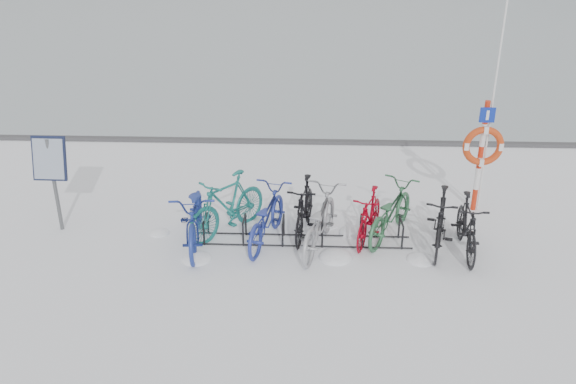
{
  "coord_description": "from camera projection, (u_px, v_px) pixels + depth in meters",
  "views": [
    {
      "loc": [
        0.14,
        -9.26,
        4.91
      ],
      "look_at": [
        -0.3,
        0.6,
        0.74
      ],
      "focal_mm": 35.0,
      "sensor_mm": 36.0,
      "label": 1
    }
  ],
  "objects": [
    {
      "name": "bike_3",
      "position": [
        304.0,
        206.0,
        10.56
      ],
      "size": [
        0.78,
        1.88,
        1.1
      ],
      "primitive_type": "imported",
      "rotation": [
        0.0,
        0.0,
        -0.15
      ],
      "color": "black",
      "rests_on": "ground"
    },
    {
      "name": "bike_5",
      "position": [
        369.0,
        214.0,
        10.36
      ],
      "size": [
        0.98,
        1.7,
        0.98
      ],
      "primitive_type": "imported",
      "rotation": [
        0.0,
        0.0,
        -0.34
      ],
      "color": "#970314",
      "rests_on": "ground"
    },
    {
      "name": "bike_6",
      "position": [
        390.0,
        210.0,
        10.48
      ],
      "size": [
        1.55,
        2.07,
        1.04
      ],
      "primitive_type": "imported",
      "rotation": [
        0.0,
        0.0,
        2.65
      ],
      "color": "#2C613D",
      "rests_on": "ground"
    },
    {
      "name": "info_board",
      "position": [
        50.0,
        164.0,
        10.36
      ],
      "size": [
        0.63,
        0.25,
        1.88
      ],
      "rotation": [
        0.0,
        0.0,
        -0.02
      ],
      "color": "#595B5E",
      "rests_on": "ground"
    },
    {
      "name": "bike_2",
      "position": [
        266.0,
        215.0,
        10.27
      ],
      "size": [
        1.12,
        2.09,
        1.04
      ],
      "primitive_type": "imported",
      "rotation": [
        0.0,
        0.0,
        2.91
      ],
      "color": "navy",
      "rests_on": "ground"
    },
    {
      "name": "bike_7",
      "position": [
        441.0,
        219.0,
        10.02
      ],
      "size": [
        0.98,
        1.92,
        1.11
      ],
      "primitive_type": "imported",
      "rotation": [
        0.0,
        0.0,
        -0.26
      ],
      "color": "black",
      "rests_on": "ground"
    },
    {
      "name": "bike_8",
      "position": [
        467.0,
        224.0,
        9.88
      ],
      "size": [
        0.63,
        1.8,
        1.06
      ],
      "primitive_type": "imported",
      "rotation": [
        0.0,
        0.0,
        -0.08
      ],
      "color": "black",
      "rests_on": "ground"
    },
    {
      "name": "bike_1",
      "position": [
        227.0,
        203.0,
        10.57
      ],
      "size": [
        1.64,
        1.94,
        1.2
      ],
      "primitive_type": "imported",
      "rotation": [
        0.0,
        0.0,
        -0.64
      ],
      "color": "#1A6E69",
      "rests_on": "ground"
    },
    {
      "name": "lifebuoy_station",
      "position": [
        483.0,
        146.0,
        11.14
      ],
      "size": [
        0.81,
        0.23,
        4.21
      ],
      "color": "red",
      "rests_on": "ground"
    },
    {
      "name": "bike_rack",
      "position": [
        303.0,
        233.0,
        10.37
      ],
      "size": [
        4.0,
        0.48,
        0.46
      ],
      "color": "black",
      "rests_on": "ground"
    },
    {
      "name": "bike_0",
      "position": [
        196.0,
        214.0,
        10.17
      ],
      "size": [
        1.04,
        2.3,
        1.16
      ],
      "primitive_type": "imported",
      "rotation": [
        0.0,
        0.0,
        0.13
      ],
      "color": "navy",
      "rests_on": "ground"
    },
    {
      "name": "ground",
      "position": [
        303.0,
        241.0,
        10.44
      ],
      "size": [
        900.0,
        900.0,
        0.0
      ],
      "primitive_type": "plane",
      "color": "white",
      "rests_on": "ground"
    },
    {
      "name": "quay_edge",
      "position": [
        307.0,
        142.0,
        15.85
      ],
      "size": [
        400.0,
        0.25,
        0.1
      ],
      "primitive_type": "cube",
      "color": "#3F3F42",
      "rests_on": "ground"
    },
    {
      "name": "bike_4",
      "position": [
        319.0,
        219.0,
        10.05
      ],
      "size": [
        1.24,
        2.22,
        1.1
      ],
      "primitive_type": "imported",
      "rotation": [
        0.0,
        0.0,
        2.88
      ],
      "color": "#94969C",
      "rests_on": "ground"
    },
    {
      "name": "snow_drifts",
      "position": [
        311.0,
        249.0,
        10.16
      ],
      "size": [
        5.27,
        1.85,
        0.21
      ],
      "color": "white",
      "rests_on": "ground"
    }
  ]
}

